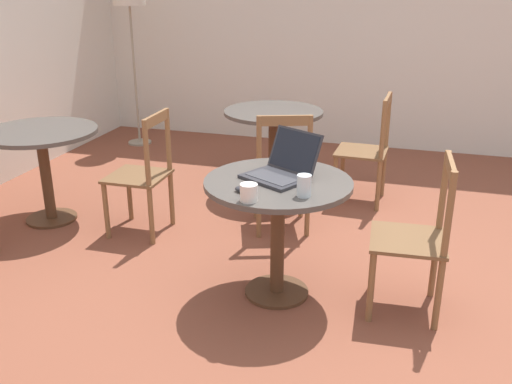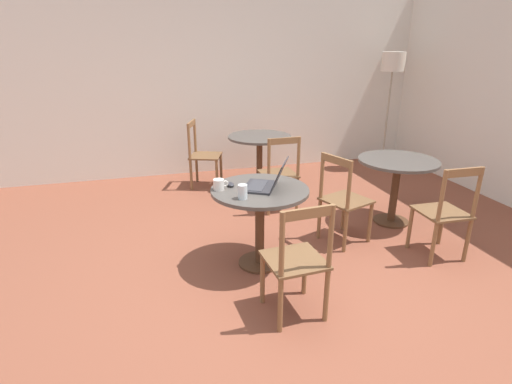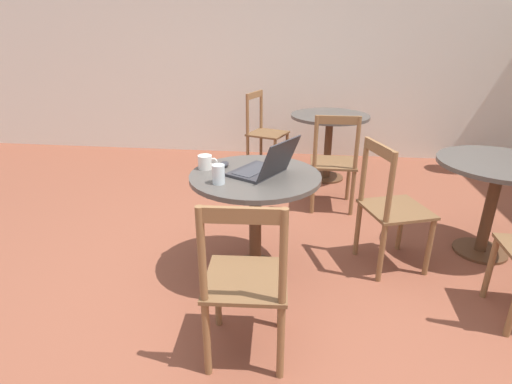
# 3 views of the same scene
# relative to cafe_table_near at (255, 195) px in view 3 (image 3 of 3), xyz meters

# --- Properties ---
(ground_plane) EXTENTS (16.00, 16.00, 0.00)m
(ground_plane) POSITION_rel_cafe_table_near_xyz_m (0.06, -0.36, -0.57)
(ground_plane) COLOR brown
(wall_back) EXTENTS (9.40, 0.06, 2.70)m
(wall_back) POSITION_rel_cafe_table_near_xyz_m (0.06, 2.87, 0.78)
(wall_back) COLOR silver
(wall_back) RESTS_ON ground_plane
(cafe_table_near) EXTENTS (0.82, 0.82, 0.71)m
(cafe_table_near) POSITION_rel_cafe_table_near_xyz_m (0.00, 0.00, 0.00)
(cafe_table_near) COLOR #51331E
(cafe_table_near) RESTS_ON ground_plane
(cafe_table_mid) EXTENTS (0.82, 0.82, 0.71)m
(cafe_table_mid) POSITION_rel_cafe_table_near_xyz_m (1.64, 0.46, 0.00)
(cafe_table_mid) COLOR #51331E
(cafe_table_mid) RESTS_ON ground_plane
(cafe_table_far) EXTENTS (0.82, 0.82, 0.71)m
(cafe_table_far) POSITION_rel_cafe_table_near_xyz_m (0.55, 1.93, 0.00)
(cafe_table_far) COLOR #51331E
(cafe_table_far) RESTS_ON ground_plane
(chair_near_front) EXTENTS (0.42, 0.42, 0.89)m
(chair_near_front) POSITION_rel_cafe_table_near_xyz_m (0.05, -0.76, -0.13)
(chair_near_front) COLOR brown
(chair_near_front) RESTS_ON ground_plane
(chair_mid_left) EXTENTS (0.51, 0.51, 0.89)m
(chair_mid_left) POSITION_rel_cafe_table_near_xyz_m (0.89, 0.20, -0.13)
(chair_mid_left) COLOR brown
(chair_mid_left) RESTS_ON ground_plane
(chair_far_front) EXTENTS (0.40, 0.40, 0.89)m
(chair_far_front) POSITION_rel_cafe_table_near_xyz_m (0.56, 1.13, -0.13)
(chair_far_front) COLOR brown
(chair_far_front) RESTS_ON ground_plane
(chair_far_left) EXTENTS (0.51, 0.51, 0.89)m
(chair_far_left) POSITION_rel_cafe_table_near_xyz_m (-0.17, 2.19, -0.13)
(chair_far_left) COLOR brown
(chair_far_left) RESTS_ON ground_plane
(laptop) EXTENTS (0.46, 0.45, 0.24)m
(laptop) POSITION_rel_cafe_table_near_xyz_m (0.05, -0.00, 0.19)
(laptop) COLOR #2D2D33
(laptop) RESTS_ON cafe_table_near
(mouse) EXTENTS (0.06, 0.10, 0.03)m
(mouse) POSITION_rel_cafe_table_near_xyz_m (-0.22, 0.13, 0.16)
(mouse) COLOR #2D2D33
(mouse) RESTS_ON cafe_table_near
(mug) EXTENTS (0.13, 0.09, 0.09)m
(mug) POSITION_rel_cafe_table_near_xyz_m (-0.33, 0.07, 0.18)
(mug) COLOR silver
(mug) RESTS_ON cafe_table_near
(drinking_glass) EXTENTS (0.07, 0.07, 0.11)m
(drinking_glass) POSITION_rel_cafe_table_near_xyz_m (-0.19, -0.18, 0.20)
(drinking_glass) COLOR silver
(drinking_glass) RESTS_ON cafe_table_near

